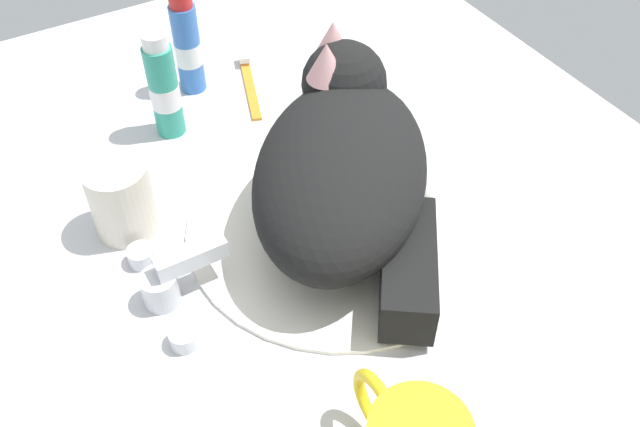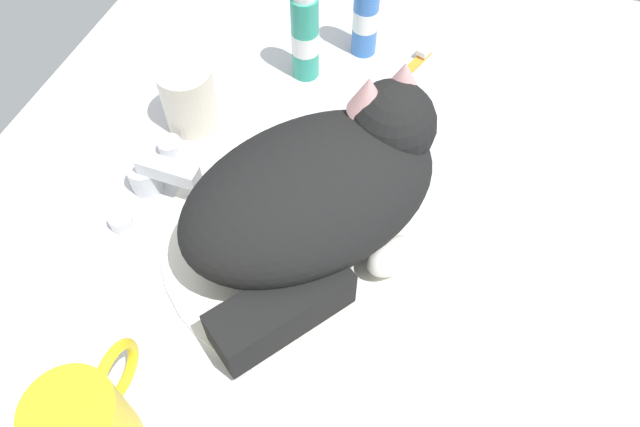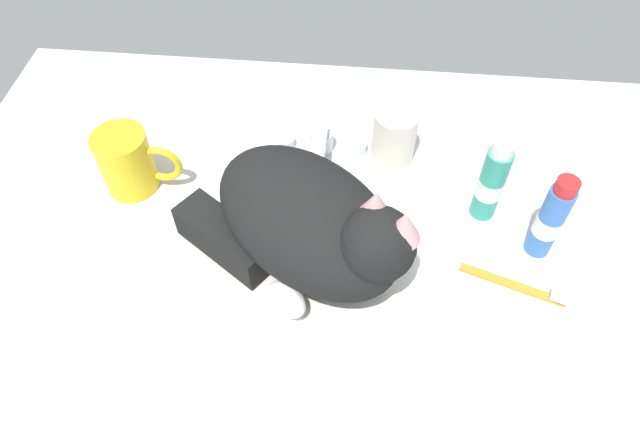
% 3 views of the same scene
% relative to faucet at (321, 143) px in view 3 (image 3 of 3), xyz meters
% --- Properties ---
extents(ground_plane, '(1.10, 0.83, 0.03)m').
position_rel_faucet_xyz_m(ground_plane, '(0.00, -0.19, -0.04)').
color(ground_plane, silver).
extents(sink_basin, '(0.33, 0.33, 0.01)m').
position_rel_faucet_xyz_m(sink_basin, '(0.00, -0.19, -0.02)').
color(sink_basin, white).
rests_on(sink_basin, ground_plane).
extents(faucet, '(0.14, 0.09, 0.05)m').
position_rel_faucet_xyz_m(faucet, '(0.00, 0.00, 0.00)').
color(faucet, silver).
rests_on(faucet, ground_plane).
extents(cat, '(0.34, 0.31, 0.16)m').
position_rel_faucet_xyz_m(cat, '(0.01, -0.20, 0.05)').
color(cat, black).
rests_on(cat, sink_basin).
extents(coffee_mug, '(0.12, 0.08, 0.10)m').
position_rel_faucet_xyz_m(coffee_mug, '(-0.27, -0.09, 0.03)').
color(coffee_mug, yellow).
rests_on(coffee_mug, ground_plane).
extents(rinse_cup, '(0.07, 0.07, 0.08)m').
position_rel_faucet_xyz_m(rinse_cup, '(0.11, 0.01, 0.02)').
color(rinse_cup, silver).
rests_on(rinse_cup, ground_plane).
extents(toothpaste_bottle, '(0.04, 0.04, 0.14)m').
position_rel_faucet_xyz_m(toothpaste_bottle, '(0.24, -0.09, 0.04)').
color(toothpaste_bottle, teal).
rests_on(toothpaste_bottle, ground_plane).
extents(mouthwash_bottle, '(0.03, 0.03, 0.14)m').
position_rel_faucet_xyz_m(mouthwash_bottle, '(0.31, -0.15, 0.04)').
color(mouthwash_bottle, '#3870C6').
rests_on(mouthwash_bottle, ground_plane).
extents(toothbrush, '(0.13, 0.06, 0.02)m').
position_rel_faucet_xyz_m(toothbrush, '(0.28, -0.22, -0.02)').
color(toothbrush, orange).
rests_on(toothbrush, ground_plane).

